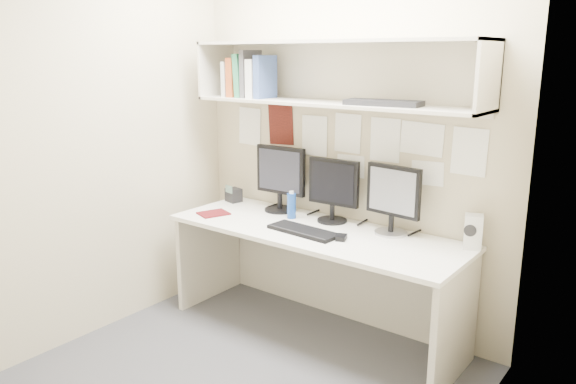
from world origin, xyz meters
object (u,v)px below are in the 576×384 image
Objects in this scene: maroon_notebook at (214,213)px; desk_phone at (234,195)px; speaker at (473,232)px; monitor_left at (280,176)px; keyboard at (303,231)px; monitor_right at (393,197)px; desk at (314,281)px; monitor_center at (333,187)px.

desk_phone reaches higher than maroon_notebook.
monitor_left is at bearing 161.79° from speaker.
keyboard is at bearing -38.50° from monitor_left.
monitor_right is at bearing -1.88° from monitor_left.
desk_phone is (-0.44, -0.02, -0.20)m from monitor_left.
desk_phone is at bearing 167.55° from desk.
monitor_right is at bearing 164.27° from speaker.
desk is 14.77× the size of desk_phone.
monitor_center is 0.88m from maroon_notebook.
speaker is at bearing 15.85° from desk_phone.
desk is 9.99× the size of maroon_notebook.
monitor_right is 1.35m from desk_phone.
speaker is (0.50, 0.03, -0.14)m from monitor_right.
desk is at bearing -91.59° from monitor_center.
monitor_left reaches higher than desk.
monitor_right is at bearing 40.36° from keyboard.
desk is at bearing 175.48° from speaker.
monitor_left is 3.46× the size of desk_phone.
desk is 0.64m from monitor_center.
monitor_right is 0.91× the size of keyboard.
desk_phone is at bearing -179.24° from monitor_left.
maroon_notebook is (-0.76, -0.04, -0.01)m from keyboard.
speaker is at bearing 25.07° from keyboard.
desk is at bearing -146.93° from monitor_right.
desk is at bearing 1.69° from desk_phone.
keyboard is 2.38× the size of speaker.
speaker is at bearing 10.24° from monitor_right.
speaker is (0.94, 0.25, 0.47)m from desk.
desk is 1.08m from speaker.
keyboard is 0.94m from desk_phone.
monitor_right is 0.60m from keyboard.
monitor_left is 0.60m from keyboard.
monitor_left is 0.98× the size of keyboard.
monitor_center is 0.40m from keyboard.
monitor_right reaches higher than keyboard.
maroon_notebook is at bearing -157.39° from monitor_center.
speaker is 1.01× the size of maroon_notebook.
desk is 0.39m from keyboard.
monitor_center is at bearing 91.45° from desk.
desk_phone is at bearing 130.88° from maroon_notebook.
desk_phone is at bearing 162.09° from speaker.
desk_phone is (-0.90, 0.20, 0.42)m from desk.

